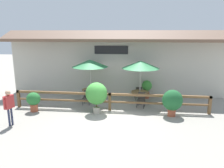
% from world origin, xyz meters
% --- Properties ---
extents(ground_plane, '(60.00, 60.00, 0.00)m').
position_xyz_m(ground_plane, '(0.00, 0.00, 0.00)').
color(ground_plane, gray).
extents(building_facade, '(14.28, 1.49, 4.23)m').
position_xyz_m(building_facade, '(-0.00, 4.10, 2.17)').
color(building_facade, '#BCB7A8').
rests_on(building_facade, ground).
extents(patio_railing, '(10.40, 0.14, 0.95)m').
position_xyz_m(patio_railing, '(0.00, 1.05, 0.70)').
color(patio_railing, brown).
rests_on(patio_railing, ground).
extents(patio_umbrella_near, '(2.13, 2.13, 2.56)m').
position_xyz_m(patio_umbrella_near, '(-1.37, 2.66, 2.30)').
color(patio_umbrella_near, '#B7B2A8').
rests_on(patio_umbrella_near, ground).
extents(dining_table_near, '(1.02, 1.02, 0.71)m').
position_xyz_m(dining_table_near, '(-1.37, 2.66, 0.57)').
color(dining_table_near, brown).
rests_on(dining_table_near, ground).
extents(chair_near_streetside, '(0.43, 0.43, 0.84)m').
position_xyz_m(chair_near_streetside, '(-1.44, 1.91, 0.46)').
color(chair_near_streetside, '#332D28').
rests_on(chair_near_streetside, ground).
extents(chair_near_wallside, '(0.47, 0.47, 0.84)m').
position_xyz_m(chair_near_wallside, '(-1.44, 3.42, 0.46)').
color(chair_near_wallside, '#332D28').
rests_on(chair_near_wallside, ground).
extents(patio_umbrella_middle, '(2.13, 2.13, 2.56)m').
position_xyz_m(patio_umbrella_middle, '(1.61, 2.47, 2.30)').
color(patio_umbrella_middle, '#B7B2A8').
rests_on(patio_umbrella_middle, ground).
extents(dining_table_middle, '(1.02, 1.02, 0.71)m').
position_xyz_m(dining_table_middle, '(1.61, 2.47, 0.57)').
color(dining_table_middle, brown).
rests_on(dining_table_middle, ground).
extents(chair_middle_streetside, '(0.49, 0.49, 0.84)m').
position_xyz_m(chair_middle_streetside, '(1.68, 1.76, 0.46)').
color(chair_middle_streetside, '#332D28').
rests_on(chair_middle_streetside, ground).
extents(chair_middle_wallside, '(0.49, 0.49, 0.84)m').
position_xyz_m(chair_middle_wallside, '(1.55, 3.18, 0.46)').
color(chair_middle_wallside, '#332D28').
rests_on(chair_middle_wallside, ground).
extents(potted_plant_tall_tropical, '(1.11, 1.00, 1.62)m').
position_xyz_m(potted_plant_tall_tropical, '(-0.63, 0.57, 1.02)').
color(potted_plant_tall_tropical, '#B7AD99').
rests_on(potted_plant_tall_tropical, ground).
extents(potted_plant_entrance_palm, '(0.73, 0.66, 1.04)m').
position_xyz_m(potted_plant_entrance_palm, '(-3.97, 0.45, 0.61)').
color(potted_plant_entrance_palm, '#9E4C33').
rests_on(potted_plant_entrance_palm, ground).
extents(potted_plant_small_flowering, '(1.00, 0.90, 1.34)m').
position_xyz_m(potted_plant_small_flowering, '(3.18, 0.58, 0.78)').
color(potted_plant_small_flowering, '#9E4C33').
rests_on(potted_plant_small_flowering, ground).
extents(potted_plant_corner_fern, '(0.62, 0.56, 1.15)m').
position_xyz_m(potted_plant_corner_fern, '(2.06, 3.55, 0.71)').
color(potted_plant_corner_fern, '#9E4C33').
rests_on(potted_plant_corner_fern, ground).
extents(pedestrian, '(0.30, 0.56, 1.63)m').
position_xyz_m(pedestrian, '(-4.17, -1.40, 1.05)').
color(pedestrian, '#2D334C').
rests_on(pedestrian, ground).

